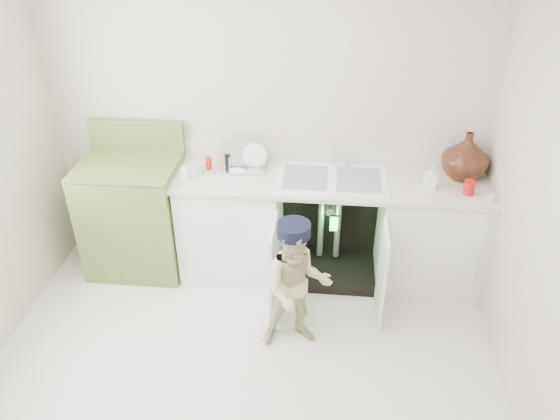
{
  "coord_description": "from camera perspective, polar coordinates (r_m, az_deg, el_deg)",
  "views": [
    {
      "loc": [
        0.52,
        -2.5,
        2.93
      ],
      "look_at": [
        0.2,
        0.7,
        0.91
      ],
      "focal_mm": 35.0,
      "sensor_mm": 36.0,
      "label": 1
    }
  ],
  "objects": [
    {
      "name": "ground",
      "position": [
        3.89,
        -4.09,
        -16.94
      ],
      "size": [
        3.5,
        3.5,
        0.0
      ],
      "primitive_type": "plane",
      "color": "beige",
      "rests_on": "ground"
    },
    {
      "name": "room_shell",
      "position": [
        3.06,
        -4.99,
        -1.4
      ],
      "size": [
        6.0,
        5.5,
        1.26
      ],
      "color": "beige",
      "rests_on": "ground"
    },
    {
      "name": "counter_run",
      "position": [
        4.45,
        5.76,
        -1.46
      ],
      "size": [
        2.44,
        1.02,
        1.27
      ],
      "color": "white",
      "rests_on": "ground"
    },
    {
      "name": "avocado_stove",
      "position": [
        4.68,
        -14.83,
        -0.35
      ],
      "size": [
        0.78,
        0.65,
        1.21
      ],
      "color": "olive",
      "rests_on": "ground"
    },
    {
      "name": "repair_worker",
      "position": [
        3.77,
        1.79,
        -7.93
      ],
      "size": [
        0.55,
        0.72,
        1.01
      ],
      "rotation": [
        0.0,
        0.0,
        0.22
      ],
      "color": "beige",
      "rests_on": "ground"
    }
  ]
}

